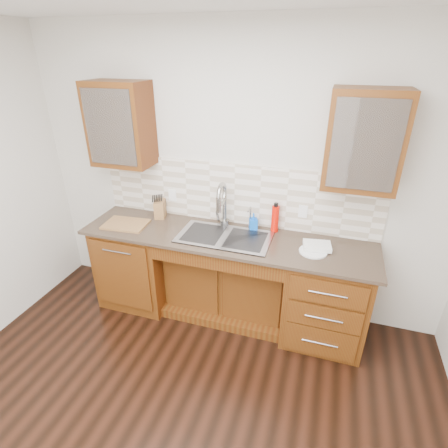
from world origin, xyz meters
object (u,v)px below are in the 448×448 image
(soap_bottle, at_px, (253,222))
(cutting_board, at_px, (126,224))
(water_bottle, at_px, (275,219))
(plate, at_px, (313,251))
(knife_block, at_px, (160,209))

(soap_bottle, height_order, cutting_board, soap_bottle)
(soap_bottle, distance_m, water_bottle, 0.20)
(soap_bottle, relative_size, water_bottle, 0.64)
(soap_bottle, relative_size, plate, 0.69)
(water_bottle, relative_size, knife_block, 1.44)
(water_bottle, relative_size, plate, 1.08)
(water_bottle, bearing_deg, plate, -36.20)
(knife_block, bearing_deg, soap_bottle, -15.60)
(soap_bottle, height_order, knife_block, knife_block)
(water_bottle, xyz_separation_m, cutting_board, (-1.40, -0.31, -0.12))
(water_bottle, bearing_deg, cutting_board, -167.48)
(water_bottle, distance_m, cutting_board, 1.44)
(soap_bottle, bearing_deg, water_bottle, -13.91)
(plate, bearing_deg, knife_block, 171.14)
(plate, bearing_deg, soap_bottle, 156.36)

